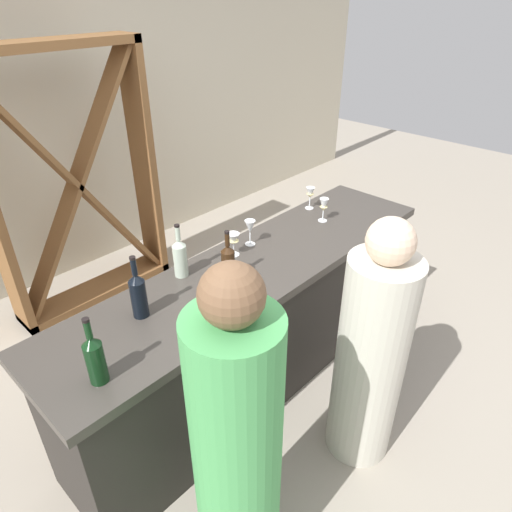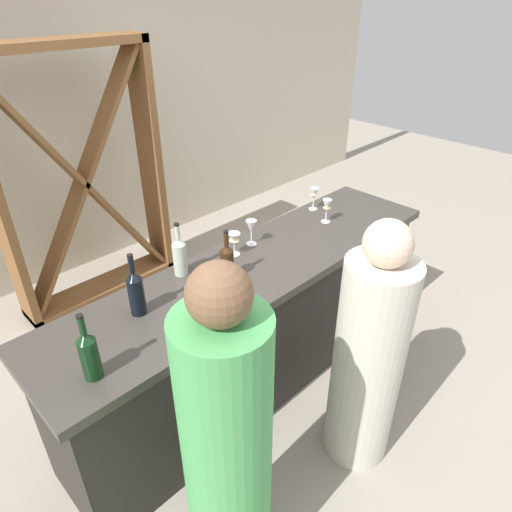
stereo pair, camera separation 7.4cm
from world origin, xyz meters
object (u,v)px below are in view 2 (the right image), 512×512
Objects in this scene: wine_bottle_second_right_amber_brown at (227,261)px; person_center_guest at (227,454)px; wine_glass_near_left at (327,207)px; wine_rack at (82,182)px; wine_glass_far_left at (314,195)px; wine_bottle_center_clear_pale at (180,255)px; wine_glass_near_right at (251,228)px; wine_glass_near_center at (234,240)px; person_left_guest at (368,359)px; wine_bottle_second_left_near_black at (136,292)px; wine_bottle_leftmost_dark_green at (89,354)px.

wine_bottle_second_right_amber_brown is 0.97m from person_center_guest.
wine_glass_near_left is 1.72m from person_center_guest.
wine_rack is 1.73m from wine_glass_far_left.
wine_bottle_center_clear_pale is 1.91× the size of wine_glass_near_right.
wine_glass_near_left is 1.15× the size of wine_glass_near_center.
person_center_guest is (-0.48, -0.91, -0.29)m from wine_bottle_center_clear_pale.
wine_glass_near_right is 1.00m from person_left_guest.
wine_glass_far_left is (0.99, -1.42, 0.04)m from wine_rack.
wine_glass_far_left is (1.50, 0.15, -0.01)m from wine_bottle_second_left_near_black.
wine_glass_near_left is 1.00× the size of wine_glass_near_right.
person_center_guest is (-0.63, -0.69, -0.28)m from wine_bottle_second_right_amber_brown.
wine_bottle_leftmost_dark_green is at bearing -152.88° from wine_bottle_center_clear_pale.
wine_glass_near_center is at bearing -174.35° from wine_glass_near_right.
wine_rack reaches higher than wine_glass_near_center.
wine_bottle_center_clear_pale is at bearing 36.54° from person_left_guest.
person_left_guest reaches higher than wine_glass_far_left.
person_center_guest is (-0.13, -0.77, -0.29)m from wine_bottle_second_left_near_black.
wine_rack is 1.45m from wine_bottle_center_clear_pale.
wine_rack is 6.78× the size of wine_bottle_second_right_amber_brown.
wine_bottle_second_left_near_black reaches higher than wine_glass_far_left.
person_left_guest is at bearing -72.82° from person_center_guest.
wine_bottle_center_clear_pale is at bearing 175.67° from wine_glass_near_right.
person_left_guest is at bearing -129.23° from wine_glass_near_left.
wine_bottle_center_clear_pale is 1.06m from person_center_guest.
wine_glass_near_left is at bearing -117.19° from wine_glass_far_left.
wine_glass_far_left is 1.28m from person_left_guest.
wine_glass_near_left is 0.11× the size of person_left_guest.
wine_bottle_second_left_near_black is 0.20× the size of person_center_guest.
wine_bottle_second_left_near_black is 0.84m from person_center_guest.
wine_bottle_leftmost_dark_green is 0.20× the size of person_center_guest.
wine_glass_far_left is (1.15, 0.01, -0.01)m from wine_bottle_center_clear_pale.
wine_glass_near_center is at bearing 17.65° from person_left_guest.
wine_glass_far_left is at bearing 0.73° from wine_bottle_center_clear_pale.
wine_bottle_second_left_near_black reaches higher than wine_glass_near_right.
wine_bottle_second_right_amber_brown is at bearing 32.83° from person_left_guest.
wine_bottle_second_left_near_black is (0.35, 0.23, 0.01)m from wine_bottle_leftmost_dark_green.
wine_glass_near_right is at bearing 27.10° from wine_bottle_second_right_amber_brown.
wine_glass_near_center is 0.10× the size of person_left_guest.
wine_glass_far_left is 1.89m from person_center_guest.
wine_glass_near_left is at bearing -60.88° from wine_rack.
wine_bottle_second_left_near_black is 2.03× the size of wine_glass_near_left.
wine_bottle_leftmost_dark_green is at bearing -173.78° from wine_glass_near_left.
wine_bottle_second_left_near_black is 1.18m from person_left_guest.
wine_glass_near_center is 0.09× the size of person_center_guest.
wine_bottle_center_clear_pale is at bearing 27.12° from wine_bottle_leftmost_dark_green.
person_left_guest is (-0.09, -0.92, -0.36)m from wine_glass_near_right.
person_left_guest reaches higher than wine_glass_near_right.
wine_rack reaches higher than wine_glass_near_left.
wine_rack reaches higher than wine_bottle_leftmost_dark_green.
wine_bottle_leftmost_dark_green is 1.08× the size of wine_bottle_second_right_amber_brown.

